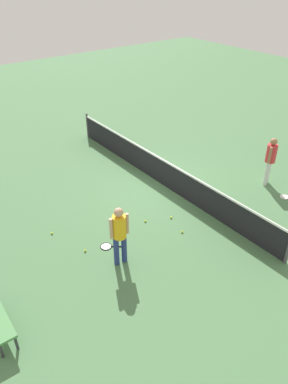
{
  "coord_description": "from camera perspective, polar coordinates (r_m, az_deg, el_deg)",
  "views": [
    {
      "loc": [
        8.39,
        -7.2,
        6.68
      ],
      "look_at": [
        1.2,
        -1.68,
        0.9
      ],
      "focal_mm": 34.6,
      "sensor_mm": 36.0,
      "label": 1
    }
  ],
  "objects": [
    {
      "name": "ground_plane",
      "position": [
        12.92,
        2.67,
        1.33
      ],
      "size": [
        40.0,
        40.0,
        0.0
      ],
      "primitive_type": "plane",
      "color": "#4C7A4C"
    },
    {
      "name": "tennis_ball_midcourt",
      "position": [
        10.7,
        5.9,
        -6.12
      ],
      "size": [
        0.07,
        0.07,
        0.07
      ],
      "primitive_type": "sphere",
      "color": "#C6E033",
      "rests_on": "ground_plane"
    },
    {
      "name": "tennis_ball_stray_left",
      "position": [
        10.92,
        -14.02,
        -6.17
      ],
      "size": [
        0.07,
        0.07,
        0.07
      ],
      "primitive_type": "sphere",
      "color": "#C6E033",
      "rests_on": "ground_plane"
    },
    {
      "name": "player_far_side",
      "position": [
        13.13,
        18.93,
        5.06
      ],
      "size": [
        0.44,
        0.51,
        1.7
      ],
      "color": "white",
      "rests_on": "ground_plane"
    },
    {
      "name": "tennis_racket_far_player",
      "position": [
        12.99,
        20.94,
        -0.77
      ],
      "size": [
        0.6,
        0.42,
        0.03
      ],
      "color": "white",
      "rests_on": "ground_plane"
    },
    {
      "name": "tennis_ball_near_player",
      "position": [
        11.22,
        4.21,
        -3.92
      ],
      "size": [
        0.07,
        0.07,
        0.07
      ],
      "primitive_type": "sphere",
      "color": "#C6E033",
      "rests_on": "ground_plane"
    },
    {
      "name": "tennis_racket_near_player",
      "position": [
        10.24,
        -5.72,
        -8.35
      ],
      "size": [
        0.5,
        0.56,
        0.03
      ],
      "color": "black",
      "rests_on": "ground_plane"
    },
    {
      "name": "tennis_ball_by_net",
      "position": [
        11.04,
        0.21,
        -4.5
      ],
      "size": [
        0.07,
        0.07,
        0.07
      ],
      "primitive_type": "sphere",
      "color": "#C6E033",
      "rests_on": "ground_plane"
    },
    {
      "name": "player_near_side",
      "position": [
        9.11,
        -3.81,
        -6.1
      ],
      "size": [
        0.38,
        0.53,
        1.7
      ],
      "color": "navy",
      "rests_on": "ground_plane"
    },
    {
      "name": "court_net",
      "position": [
        12.67,
        2.72,
        3.27
      ],
      "size": [
        10.09,
        0.09,
        1.07
      ],
      "color": "#4C4C51",
      "rests_on": "ground_plane"
    },
    {
      "name": "tennis_ball_baseline",
      "position": [
        10.15,
        -9.06,
        -8.93
      ],
      "size": [
        0.07,
        0.07,
        0.07
      ],
      "primitive_type": "sphere",
      "color": "#C6E033",
      "rests_on": "ground_plane"
    }
  ]
}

